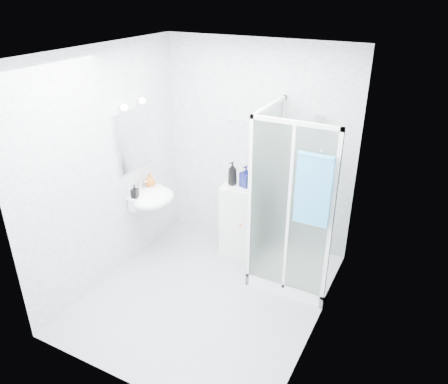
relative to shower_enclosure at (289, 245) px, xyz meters
The scene contains 12 objects.
room 1.33m from the shower_enclosure, 131.13° to the right, with size 2.40×2.60×2.60m.
shower_enclosure is the anchor object (origin of this frame).
wall_basin 1.72m from the shower_enclosure, 169.19° to the right, with size 0.46×0.56×0.35m.
mirror 2.16m from the shower_enclosure, behind, with size 0.02×0.60×0.70m, color white.
vanity_lights 2.35m from the shower_enclosure, behind, with size 0.10×0.40×0.08m.
wall_hooks 1.57m from the shower_enclosure, 151.98° to the left, with size 0.23×0.06×0.03m.
storage_cabinet 0.80m from the shower_enclosure, 162.40° to the left, with size 0.42×0.43×0.92m.
hand_towel 1.08m from the shower_enclosure, 51.50° to the right, with size 0.34×0.05×0.73m.
shampoo_bottle_a 1.07m from the shower_enclosure, 164.89° to the left, with size 0.11×0.11×0.29m, color black.
shampoo_bottle_b 0.95m from the shower_enclosure, 159.30° to the left, with size 0.12×0.12×0.26m, color #0B1047.
soap_dispenser_orange 1.85m from the shower_enclosure, behind, with size 0.13×0.13×0.17m, color #AF5914.
soap_dispenser_black 1.88m from the shower_enclosure, 163.81° to the right, with size 0.07×0.08×0.16m, color black.
Camera 1 is at (1.96, -3.29, 3.14)m, focal length 35.00 mm.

